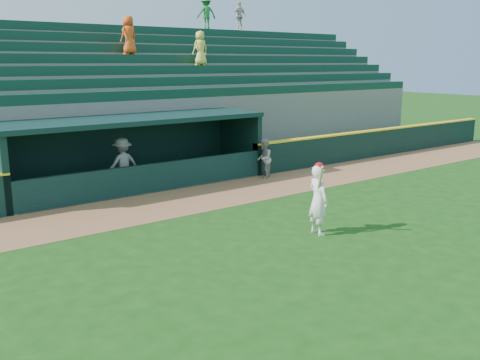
# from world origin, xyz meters

# --- Properties ---
(ground) EXTENTS (120.00, 120.00, 0.00)m
(ground) POSITION_xyz_m (0.00, 0.00, 0.00)
(ground) COLOR #184210
(ground) RESTS_ON ground
(warning_track) EXTENTS (40.00, 3.00, 0.01)m
(warning_track) POSITION_xyz_m (0.00, 4.90, 0.01)
(warning_track) COLOR brown
(warning_track) RESTS_ON ground
(field_wall_right) EXTENTS (15.50, 0.30, 1.20)m
(field_wall_right) POSITION_xyz_m (12.25, 6.55, 0.60)
(field_wall_right) COLOR black
(field_wall_right) RESTS_ON ground
(wall_stripe_right) EXTENTS (15.50, 0.32, 0.06)m
(wall_stripe_right) POSITION_xyz_m (12.25, 6.55, 1.23)
(wall_stripe_right) COLOR yellow
(wall_stripe_right) RESTS_ON field_wall_right
(dugout_player_front) EXTENTS (0.92, 0.90, 1.49)m
(dugout_player_front) POSITION_xyz_m (4.53, 6.05, 0.75)
(dugout_player_front) COLOR #9E9D99
(dugout_player_front) RESTS_ON ground
(dugout_player_inside) EXTENTS (1.21, 0.75, 1.81)m
(dugout_player_inside) POSITION_xyz_m (-0.59, 7.46, 0.91)
(dugout_player_inside) COLOR #999994
(dugout_player_inside) RESTS_ON ground
(dugout) EXTENTS (9.40, 2.80, 2.46)m
(dugout) POSITION_xyz_m (0.00, 8.00, 1.36)
(dugout) COLOR slate
(dugout) RESTS_ON ground
(stands) EXTENTS (34.50, 6.25, 7.54)m
(stands) POSITION_xyz_m (-0.00, 12.57, 2.39)
(stands) COLOR slate
(stands) RESTS_ON ground
(batter_at_plate) EXTENTS (0.60, 0.79, 1.88)m
(batter_at_plate) POSITION_xyz_m (1.26, -0.02, 0.93)
(batter_at_plate) COLOR white
(batter_at_plate) RESTS_ON ground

